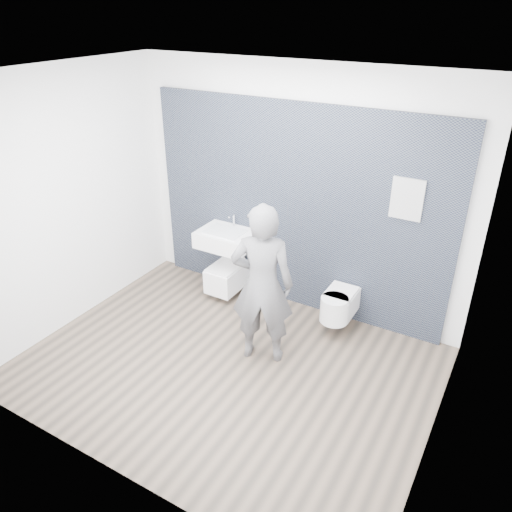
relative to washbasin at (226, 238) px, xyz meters
The scene contains 8 objects.
ground 1.61m from the washbasin, 57.47° to the right, with size 4.00×4.00×0.00m, color brown.
room_shell 1.72m from the washbasin, 57.47° to the right, with size 4.00×4.00×4.00m.
tile_wall 1.12m from the washbasin, 19.86° to the left, with size 3.60×0.06×2.40m, color black.
washbasin is the anchor object (origin of this frame).
toilet_square 0.51m from the washbasin, 90.00° to the right, with size 0.35×0.51×0.63m.
toilet_rounded 1.55m from the washbasin, ahead, with size 0.32×0.54×0.30m.
info_placard 2.16m from the washbasin, ahead, with size 0.32×0.03×0.42m, color white.
visitor 1.30m from the washbasin, 40.88° to the right, with size 0.62×0.41×1.70m, color slate.
Camera 1 is at (2.26, -3.30, 3.34)m, focal length 35.00 mm.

